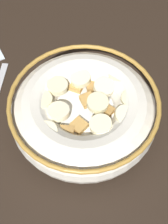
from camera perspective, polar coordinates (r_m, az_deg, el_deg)
name	(u,v)px	position (r cm, az deg, el deg)	size (l,w,h in cm)	color
ground_plane	(84,126)	(44.10, 0.00, -2.77)	(131.23, 131.23, 2.00)	black
cereal_bowl	(84,111)	(40.48, 0.00, 0.20)	(19.81, 19.81, 6.04)	silver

